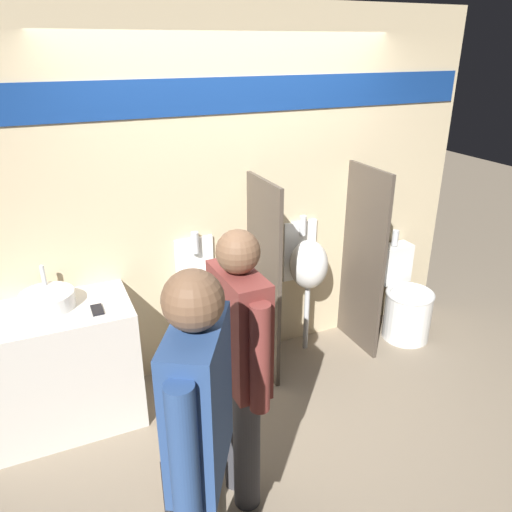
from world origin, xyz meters
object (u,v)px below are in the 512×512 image
object	(u,v)px
urinal_far	(308,264)
toilet	(404,303)
cell_phone	(97,310)
urinal_near_counter	(201,285)
sink_basin	(47,300)
shopping_bag	(189,489)
person_with_lanyard	(240,363)
person_in_vest	(201,445)

from	to	relation	value
urinal_far	toilet	world-z (taller)	urinal_far
toilet	cell_phone	bearing A→B (deg)	-178.21
urinal_far	toilet	xyz separation A→B (m)	(0.90, -0.16, -0.47)
urinal_near_counter	toilet	distance (m)	1.87
sink_basin	shopping_bag	bearing A→B (deg)	-64.55
urinal_near_counter	toilet	xyz separation A→B (m)	(1.80, -0.16, -0.47)
cell_phone	sink_basin	bearing A→B (deg)	148.10
urinal_far	shopping_bag	xyz separation A→B (m)	(-1.41, -1.21, -0.59)
cell_phone	person_with_lanyard	distance (m)	1.10
person_with_lanyard	shopping_bag	size ratio (longest dim) A/B	3.25
toilet	urinal_near_counter	bearing A→B (deg)	174.82
urinal_near_counter	shopping_bag	world-z (taller)	urinal_near_counter
toilet	person_with_lanyard	bearing A→B (deg)	-153.04
cell_phone	person_in_vest	size ratio (longest dim) A/B	0.08
urinal_far	person_in_vest	size ratio (longest dim) A/B	0.68
person_with_lanyard	person_in_vest	bearing A→B (deg)	141.93
urinal_far	shopping_bag	size ratio (longest dim) A/B	2.31
cell_phone	urinal_far	world-z (taller)	urinal_far
urinal_near_counter	person_with_lanyard	bearing A→B (deg)	-98.69
urinal_near_counter	toilet	world-z (taller)	urinal_near_counter
toilet	person_in_vest	size ratio (longest dim) A/B	0.54
sink_basin	cell_phone	distance (m)	0.33
urinal_near_counter	person_with_lanyard	size ratio (longest dim) A/B	0.71
urinal_far	person_with_lanyard	xyz separation A→B (m)	(-1.08, -1.17, 0.12)
cell_phone	urinal_far	bearing A→B (deg)	8.31
urinal_near_counter	shopping_bag	distance (m)	1.43
cell_phone	urinal_near_counter	xyz separation A→B (m)	(0.77, 0.24, -0.09)
cell_phone	urinal_far	xyz separation A→B (m)	(1.67, 0.24, -0.09)
urinal_near_counter	shopping_bag	xyz separation A→B (m)	(-0.50, -1.21, -0.59)
toilet	person_with_lanyard	xyz separation A→B (m)	(-1.98, -1.01, 0.59)
urinal_near_counter	person_in_vest	world-z (taller)	person_in_vest
person_with_lanyard	shopping_bag	distance (m)	0.78
sink_basin	shopping_bag	xyz separation A→B (m)	(0.54, -1.14, -0.73)
urinal_far	person_with_lanyard	bearing A→B (deg)	-132.68
sink_basin	cell_phone	world-z (taller)	sink_basin
person_in_vest	person_with_lanyard	bearing A→B (deg)	-6.44
sink_basin	toilet	size ratio (longest dim) A/B	0.36
urinal_near_counter	cell_phone	bearing A→B (deg)	-162.39
cell_phone	toilet	size ratio (longest dim) A/B	0.15
sink_basin	person_with_lanyard	world-z (taller)	person_with_lanyard
toilet	shopping_bag	bearing A→B (deg)	-155.65
cell_phone	person_in_vest	distance (m)	1.46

